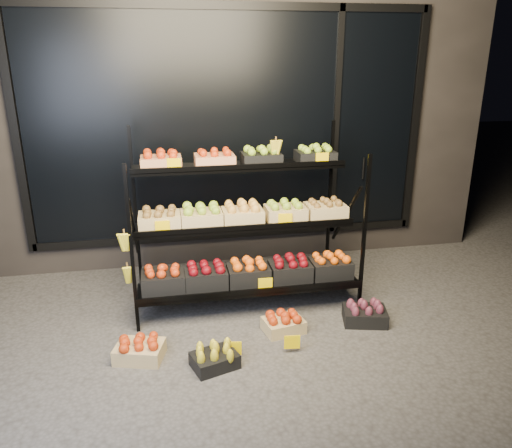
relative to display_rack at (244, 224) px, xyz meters
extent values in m
plane|color=#514F4C|center=(0.01, -0.60, -0.79)|extent=(24.00, 24.00, 0.00)
cube|color=#2D2826|center=(0.01, 2.00, 0.96)|extent=(6.00, 2.00, 3.50)
cube|color=black|center=(0.01, 0.98, 0.76)|extent=(4.20, 0.04, 2.40)
cube|color=black|center=(0.01, 0.96, -0.45)|extent=(4.30, 0.06, 0.08)
cube|color=black|center=(0.01, 0.96, 1.97)|extent=(4.30, 0.06, 0.08)
cube|color=black|center=(-2.14, 0.96, 0.76)|extent=(0.08, 0.06, 2.50)
cube|color=black|center=(2.16, 0.96, 0.76)|extent=(0.08, 0.06, 2.50)
cube|color=black|center=(1.21, 0.96, 0.76)|extent=(0.06, 0.06, 2.50)
cylinder|color=black|center=(1.56, 0.93, 0.26)|extent=(0.02, 0.02, 0.25)
cube|color=black|center=(-1.01, -0.42, -0.04)|extent=(0.03, 0.03, 1.50)
cube|color=black|center=(1.04, -0.42, -0.04)|extent=(0.03, 0.03, 1.50)
cube|color=black|center=(-1.01, 0.55, 0.04)|extent=(0.03, 0.03, 1.66)
cube|color=black|center=(1.04, 0.55, 0.04)|extent=(0.03, 0.03, 1.66)
cube|color=black|center=(0.01, -0.25, -0.52)|extent=(2.05, 0.42, 0.03)
cube|color=black|center=(0.01, -0.45, -0.49)|extent=(2.05, 0.02, 0.05)
cube|color=black|center=(0.01, 0.05, -0.02)|extent=(2.05, 0.40, 0.03)
cube|color=black|center=(0.01, -0.14, 0.01)|extent=(2.05, 0.02, 0.05)
cube|color=black|center=(0.01, 0.35, 0.48)|extent=(2.05, 0.40, 0.03)
cube|color=black|center=(0.01, 0.16, 0.51)|extent=(2.05, 0.02, 0.05)
cube|color=tan|center=(-0.73, 0.35, 0.55)|extent=(0.38, 0.28, 0.11)
ellipsoid|color=red|center=(-0.73, 0.35, 0.63)|extent=(0.32, 0.24, 0.07)
cube|color=tan|center=(-0.22, 0.35, 0.55)|extent=(0.38, 0.28, 0.11)
ellipsoid|color=red|center=(-0.22, 0.35, 0.63)|extent=(0.32, 0.24, 0.07)
cube|color=black|center=(0.24, 0.35, 0.55)|extent=(0.38, 0.28, 0.11)
ellipsoid|color=#98BE2F|center=(0.24, 0.35, 0.63)|extent=(0.32, 0.24, 0.07)
cube|color=black|center=(0.79, 0.35, 0.55)|extent=(0.38, 0.28, 0.11)
ellipsoid|color=#98BE2F|center=(0.79, 0.35, 0.63)|extent=(0.32, 0.24, 0.07)
cube|color=tan|center=(-0.78, 0.05, 0.06)|extent=(0.38, 0.28, 0.14)
ellipsoid|color=brown|center=(-0.78, 0.05, 0.16)|extent=(0.32, 0.24, 0.07)
cube|color=tan|center=(-0.39, 0.05, 0.06)|extent=(0.38, 0.28, 0.14)
ellipsoid|color=#98BE2F|center=(-0.39, 0.05, 0.16)|extent=(0.32, 0.24, 0.07)
cube|color=tan|center=(0.00, 0.05, 0.06)|extent=(0.38, 0.28, 0.14)
ellipsoid|color=gold|center=(0.00, 0.05, 0.16)|extent=(0.32, 0.24, 0.07)
cube|color=tan|center=(0.42, 0.05, 0.06)|extent=(0.38, 0.28, 0.14)
ellipsoid|color=#98BE2F|center=(0.42, 0.05, 0.16)|extent=(0.32, 0.24, 0.07)
cube|color=tan|center=(0.82, 0.05, 0.06)|extent=(0.38, 0.28, 0.14)
ellipsoid|color=brown|center=(0.82, 0.05, 0.16)|extent=(0.32, 0.24, 0.07)
cube|color=black|center=(-0.78, -0.25, -0.42)|extent=(0.38, 0.28, 0.18)
ellipsoid|color=red|center=(-0.78, -0.25, -0.30)|extent=(0.32, 0.24, 0.07)
cube|color=black|center=(-0.39, -0.25, -0.42)|extent=(0.38, 0.28, 0.18)
ellipsoid|color=#68070F|center=(-0.39, -0.25, -0.30)|extent=(0.32, 0.24, 0.07)
cube|color=black|center=(0.00, -0.25, -0.42)|extent=(0.38, 0.28, 0.18)
ellipsoid|color=#EB5C0C|center=(0.00, -0.25, -0.30)|extent=(0.32, 0.24, 0.07)
cube|color=black|center=(0.40, -0.25, -0.42)|extent=(0.38, 0.28, 0.18)
ellipsoid|color=#68070F|center=(0.40, -0.25, -0.30)|extent=(0.32, 0.24, 0.07)
cube|color=black|center=(0.79, -0.25, -0.42)|extent=(0.38, 0.28, 0.18)
ellipsoid|color=#EB5C0C|center=(0.79, -0.25, -0.30)|extent=(0.32, 0.24, 0.07)
ellipsoid|color=yellow|center=(-1.06, -0.40, 0.14)|extent=(0.14, 0.08, 0.22)
ellipsoid|color=yellow|center=(-1.06, -0.40, -0.16)|extent=(0.14, 0.08, 0.22)
ellipsoid|color=yellow|center=(0.36, 0.25, 0.75)|extent=(0.14, 0.08, 0.22)
cube|color=#EBC000|center=(-0.75, -0.10, 0.05)|extent=(0.13, 0.01, 0.12)
cube|color=#EBC000|center=(0.38, -0.10, 0.05)|extent=(0.13, 0.01, 0.12)
cube|color=#EBC000|center=(0.81, 0.20, 0.55)|extent=(0.13, 0.01, 0.12)
cube|color=#EBC000|center=(-0.61, 0.20, 0.55)|extent=(0.13, 0.01, 0.12)
cube|color=#EBC000|center=(0.13, -0.40, -0.45)|extent=(0.13, 0.01, 0.12)
cube|color=#EBC000|center=(-0.25, -1.00, -0.73)|extent=(0.13, 0.01, 0.12)
cube|color=#EBC000|center=(0.23, -1.00, -0.73)|extent=(0.13, 0.01, 0.12)
cube|color=tan|center=(-0.99, -0.85, -0.72)|extent=(0.43, 0.36, 0.13)
ellipsoid|color=red|center=(-0.99, -0.85, -0.63)|extent=(0.36, 0.30, 0.07)
cube|color=black|center=(-0.41, -1.07, -0.73)|extent=(0.40, 0.34, 0.12)
ellipsoid|color=yellow|center=(-0.41, -1.07, -0.64)|extent=(0.34, 0.29, 0.07)
cube|color=tan|center=(0.24, -0.66, -0.73)|extent=(0.38, 0.31, 0.12)
ellipsoid|color=red|center=(0.24, -0.66, -0.64)|extent=(0.32, 0.26, 0.07)
cube|color=black|center=(1.00, -0.65, -0.72)|extent=(0.44, 0.36, 0.13)
ellipsoid|color=brown|center=(1.00, -0.65, -0.63)|extent=(0.37, 0.30, 0.07)
camera|label=1|loc=(-0.72, -4.38, 1.55)|focal=35.00mm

